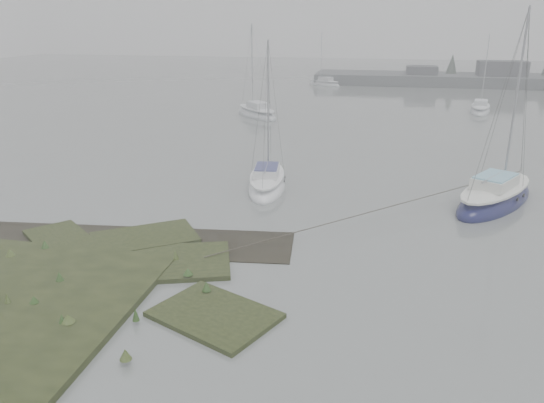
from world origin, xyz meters
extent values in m
plane|color=slate|center=(0.00, 30.00, 0.00)|extent=(160.00, 160.00, 0.00)
cube|color=#424247|center=(10.00, 61.00, 1.40)|extent=(4.00, 3.00, 2.20)
cube|color=#424247|center=(20.00, 61.00, 1.80)|extent=(6.00, 3.00, 3.00)
cone|color=#384238|center=(14.00, 63.00, 2.20)|extent=(2.00, 2.00, 3.50)
ellipsoid|color=#10123E|center=(10.61, 12.00, 0.12)|extent=(5.53, 7.05, 1.67)
ellipsoid|color=silver|center=(10.61, 12.00, 0.79)|extent=(4.68, 6.06, 0.47)
cube|color=silver|center=(10.45, 11.75, 1.20)|extent=(2.49, 2.78, 0.49)
cube|color=#7AB3CA|center=(10.45, 11.75, 1.47)|extent=(2.30, 2.56, 0.08)
cylinder|color=#939399|center=(11.07, 12.75, 5.06)|extent=(0.11, 0.11, 7.86)
cylinder|color=#939399|center=(10.35, 11.58, 1.47)|extent=(1.52, 2.39, 0.09)
ellipsoid|color=white|center=(-0.64, 12.35, 0.10)|extent=(2.58, 5.90, 1.39)
ellipsoid|color=silver|center=(-0.64, 12.35, 0.65)|extent=(2.12, 5.12, 0.39)
cube|color=silver|center=(-0.61, 12.11, 0.99)|extent=(1.46, 2.10, 0.41)
cube|color=navy|center=(-0.61, 12.11, 1.22)|extent=(1.36, 1.92, 0.07)
cylinder|color=#939399|center=(-0.73, 13.08, 4.20)|extent=(0.09, 0.09, 6.52)
cylinder|color=#939399|center=(-0.59, 11.95, 1.22)|extent=(0.36, 2.27, 0.07)
ellipsoid|color=#B5BABF|center=(-6.06, 33.18, 0.11)|extent=(5.54, 5.96, 1.49)
ellipsoid|color=silver|center=(-6.06, 33.18, 0.70)|extent=(4.72, 5.10, 0.42)
cube|color=silver|center=(-5.89, 32.98, 1.07)|extent=(2.37, 2.45, 0.44)
cube|color=#B0B3BB|center=(-5.89, 32.98, 1.31)|extent=(2.19, 2.26, 0.07)
cylinder|color=#939399|center=(-6.58, 33.78, 4.51)|extent=(0.10, 0.10, 7.01)
cylinder|color=#939399|center=(-5.77, 32.85, 1.31)|extent=(1.67, 1.91, 0.08)
ellipsoid|color=silver|center=(14.25, 39.68, 0.09)|extent=(2.72, 5.64, 1.31)
ellipsoid|color=white|center=(14.25, 39.68, 0.62)|extent=(2.25, 4.89, 0.37)
cube|color=white|center=(14.21, 39.45, 0.94)|extent=(1.47, 2.03, 0.39)
cube|color=silver|center=(14.21, 39.45, 1.16)|extent=(1.37, 1.87, 0.06)
cylinder|color=#939399|center=(14.38, 40.37, 3.98)|extent=(0.08, 0.08, 6.18)
cylinder|color=#939399|center=(14.18, 39.30, 1.16)|extent=(0.46, 2.14, 0.07)
ellipsoid|color=silver|center=(-2.60, 57.91, 0.09)|extent=(5.24, 4.46, 1.27)
ellipsoid|color=silver|center=(-2.60, 57.91, 0.60)|extent=(4.49, 3.79, 0.36)
cube|color=silver|center=(-2.42, 57.78, 0.91)|extent=(2.11, 1.96, 0.37)
cube|color=silver|center=(-2.42, 57.78, 1.12)|extent=(1.94, 1.81, 0.06)
cylinder|color=#939399|center=(-3.15, 58.30, 3.84)|extent=(0.08, 0.08, 5.97)
cylinder|color=#939399|center=(-2.30, 57.69, 1.12)|extent=(1.73, 1.28, 0.07)
camera|label=1|loc=(4.95, -13.70, 8.45)|focal=35.00mm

